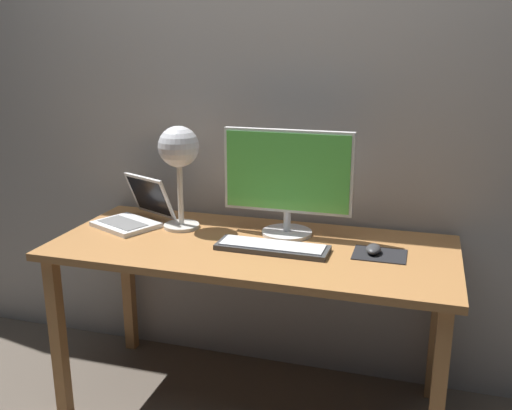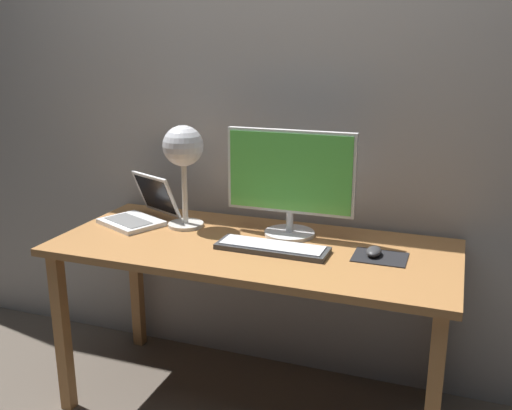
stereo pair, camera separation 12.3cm
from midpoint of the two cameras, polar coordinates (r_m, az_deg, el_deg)
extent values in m
plane|color=brown|center=(2.63, 1.14, -19.28)|extent=(4.80, 4.80, 0.00)
cube|color=#A8A099|center=(2.54, 4.28, 10.96)|extent=(4.80, 0.06, 2.60)
cube|color=#A8703D|center=(2.29, 1.23, -4.31)|extent=(1.60, 0.70, 0.03)
cube|color=#A8703D|center=(2.54, -17.46, -12.11)|extent=(0.05, 0.05, 0.71)
cube|color=#A8703D|center=(2.10, 18.91, -18.67)|extent=(0.05, 0.05, 0.71)
cube|color=#A8703D|center=(2.97, -10.69, -7.42)|extent=(0.05, 0.05, 0.71)
cube|color=#A8703D|center=(2.60, 19.33, -11.59)|extent=(0.05, 0.05, 0.71)
cylinder|color=silver|center=(2.40, 4.82, -2.84)|extent=(0.21, 0.21, 0.01)
cylinder|color=silver|center=(2.39, 4.85, -1.69)|extent=(0.03, 0.03, 0.09)
cube|color=silver|center=(2.33, 4.97, 3.32)|extent=(0.54, 0.03, 0.34)
cube|color=#59C64C|center=(2.32, 4.86, 3.24)|extent=(0.51, 0.00, 0.32)
cube|color=#38383A|center=(2.22, 3.22, -4.33)|extent=(0.44, 0.15, 0.02)
cube|color=silver|center=(2.22, 3.22, -4.04)|extent=(0.41, 0.12, 0.01)
cube|color=silver|center=(2.58, -11.02, -1.72)|extent=(0.32, 0.29, 0.02)
cube|color=slate|center=(2.57, -11.31, -1.55)|extent=(0.25, 0.19, 0.00)
cube|color=silver|center=(2.63, -8.65, 1.09)|extent=(0.27, 0.18, 0.19)
cube|color=black|center=(2.63, -8.65, 1.09)|extent=(0.24, 0.16, 0.16)
cylinder|color=beige|center=(2.52, -5.64, -1.97)|extent=(0.16, 0.16, 0.01)
cylinder|color=silver|center=(2.47, -5.74, 1.59)|extent=(0.02, 0.02, 0.31)
sphere|color=silver|center=(2.44, -5.86, 5.90)|extent=(0.17, 0.17, 0.17)
sphere|color=#FFEAB2|center=(2.43, -5.94, 4.85)|extent=(0.06, 0.06, 0.06)
cube|color=black|center=(2.21, 13.84, -5.09)|extent=(0.20, 0.16, 0.00)
ellipsoid|color=#38383A|center=(2.21, 13.25, -4.54)|extent=(0.06, 0.10, 0.03)
camera|label=1|loc=(0.06, -88.39, 0.46)|focal=40.06mm
camera|label=2|loc=(0.06, 91.61, -0.46)|focal=40.06mm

